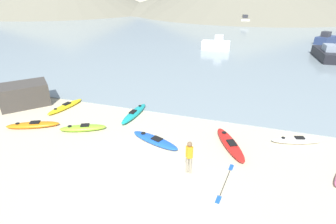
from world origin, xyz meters
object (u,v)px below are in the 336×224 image
object	(u,v)px
kayak_on_sand_3	(297,140)
kayak_on_sand_5	(83,128)
moored_boat_3	(326,54)
kayak_on_sand_4	(65,106)
shoreline_rock	(24,95)
kayak_on_sand_0	(155,140)
person_near_foreground	(189,155)
loose_paddle	(225,182)
moored_boat_0	(244,21)
moored_boat_2	(216,44)
kayak_on_sand_7	(33,125)
moored_boat_4	(326,39)
kayak_on_sand_2	(134,113)
kayak_on_sand_1	(230,144)

from	to	relation	value
kayak_on_sand_3	kayak_on_sand_5	world-z (taller)	kayak_on_sand_5
kayak_on_sand_3	moored_boat_3	xyz separation A→B (m)	(5.40, 21.30, 0.53)
kayak_on_sand_4	shoreline_rock	bearing A→B (deg)	-173.55
kayak_on_sand_0	moored_boat_3	distance (m)	26.97
person_near_foreground	shoreline_rock	bearing A→B (deg)	163.44
loose_paddle	moored_boat_0	bearing A→B (deg)	92.39
person_near_foreground	moored_boat_2	size ratio (longest dim) A/B	0.44
kayak_on_sand_4	moored_boat_3	distance (m)	29.69
kayak_on_sand_3	kayak_on_sand_5	xyz separation A→B (m)	(-12.13, -2.44, 0.01)
kayak_on_sand_7	moored_boat_3	distance (m)	31.97
moored_boat_0	moored_boat_4	distance (m)	23.86
moored_boat_3	kayak_on_sand_2	bearing A→B (deg)	-126.32
kayak_on_sand_5	kayak_on_sand_2	bearing A→B (deg)	52.72
kayak_on_sand_7	moored_boat_4	distance (m)	41.47
moored_boat_0	loose_paddle	distance (m)	56.30
kayak_on_sand_3	moored_boat_3	size ratio (longest dim) A/B	0.47
kayak_on_sand_2	kayak_on_sand_4	size ratio (longest dim) A/B	1.06
kayak_on_sand_4	moored_boat_0	size ratio (longest dim) A/B	0.64
kayak_on_sand_2	person_near_foreground	world-z (taller)	person_near_foreground
kayak_on_sand_1	shoreline_rock	xyz separation A→B (m)	(-14.87, 1.08, 0.64)
kayak_on_sand_3	shoreline_rock	bearing A→B (deg)	-178.68
kayak_on_sand_5	moored_boat_0	xyz separation A→B (m)	(6.41, 54.16, 0.62)
kayak_on_sand_0	moored_boat_0	xyz separation A→B (m)	(1.81, 54.08, 0.65)
kayak_on_sand_1	moored_boat_2	distance (m)	24.41
kayak_on_sand_5	moored_boat_2	world-z (taller)	moored_boat_2
moored_boat_0	loose_paddle	world-z (taller)	moored_boat_0
kayak_on_sand_0	moored_boat_3	bearing A→B (deg)	61.36
kayak_on_sand_3	moored_boat_0	distance (m)	52.04
moored_boat_0	shoreline_rock	bearing A→B (deg)	-103.62
kayak_on_sand_3	moored_boat_4	distance (m)	32.55
moored_boat_0	loose_paddle	xyz separation A→B (m)	(2.35, -56.25, -0.77)
kayak_on_sand_1	kayak_on_sand_4	bearing A→B (deg)	173.01
kayak_on_sand_7	kayak_on_sand_2	bearing A→B (deg)	32.64
kayak_on_sand_1	moored_boat_2	world-z (taller)	moored_boat_2
kayak_on_sand_0	moored_boat_0	world-z (taller)	moored_boat_0
kayak_on_sand_1	moored_boat_0	world-z (taller)	moored_boat_0
moored_boat_0	moored_boat_3	bearing A→B (deg)	-69.93
kayak_on_sand_1	moored_boat_2	xyz separation A→B (m)	(-4.38, 24.00, 0.59)
person_near_foreground	moored_boat_4	world-z (taller)	moored_boat_4
kayak_on_sand_4	loose_paddle	distance (m)	12.65
kayak_on_sand_4	person_near_foreground	xyz separation A→B (m)	(10.11, -4.30, 0.82)
moored_boat_4	kayak_on_sand_2	bearing A→B (deg)	-118.87
kayak_on_sand_2	moored_boat_0	bearing A→B (deg)	85.21
kayak_on_sand_3	moored_boat_0	xyz separation A→B (m)	(-5.71, 51.72, 0.63)
kayak_on_sand_4	loose_paddle	size ratio (longest dim) A/B	1.12
moored_boat_4	shoreline_rock	distance (m)	41.11
kayak_on_sand_4	moored_boat_2	xyz separation A→B (m)	(7.35, 22.57, 0.61)
person_near_foreground	loose_paddle	distance (m)	1.98
kayak_on_sand_0	kayak_on_sand_4	distance (m)	8.02
moored_boat_0	kayak_on_sand_2	bearing A→B (deg)	-94.79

